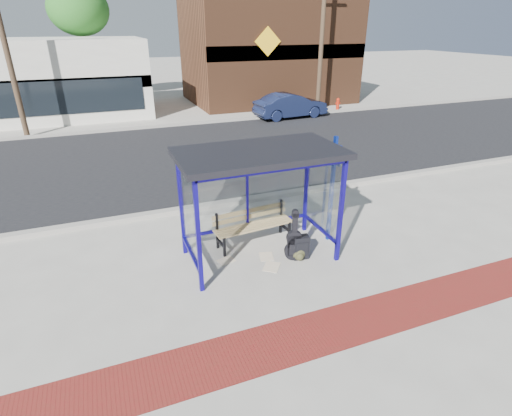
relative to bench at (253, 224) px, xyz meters
name	(u,v)px	position (x,y,z in m)	size (l,w,h in m)	color
ground	(260,256)	(-0.08, -0.61, -0.50)	(120.00, 120.00, 0.00)	#B2ADA0
brick_paver_strip	(318,332)	(-0.08, -3.21, -0.49)	(60.00, 1.00, 0.01)	maroon
curb_near	(221,204)	(-0.08, 2.29, -0.44)	(60.00, 0.25, 0.12)	gray
street_asphalt	(183,155)	(-0.08, 7.39, -0.50)	(60.00, 10.00, 0.00)	black
curb_far	(161,126)	(-0.08, 12.49, -0.44)	(60.00, 0.25, 0.12)	gray
far_sidewalk	(156,119)	(-0.08, 14.39, -0.49)	(60.00, 4.00, 0.01)	#B2ADA0
bus_shelter	(259,166)	(-0.08, -0.54, 1.57)	(3.30, 1.80, 2.42)	#150C86
storefront_brown	(268,49)	(7.92, 17.88, 2.70)	(10.00, 7.08, 6.40)	#59331E
tree_mid	(78,10)	(-3.08, 21.39, 4.95)	(3.60, 3.60, 7.03)	#4C3826
tree_right	(306,13)	(12.42, 21.39, 4.95)	(3.60, 3.60, 7.03)	#4C3826
utility_pole_west	(4,39)	(-6.08, 12.79, 3.61)	(1.60, 0.24, 8.00)	#4C3826
utility_pole_east	(322,36)	(8.92, 12.79, 3.61)	(1.60, 0.24, 8.00)	#4C3826
bench	(253,224)	(0.00, 0.00, 0.00)	(1.90, 0.62, 0.88)	black
guitar_bag	(294,243)	(0.56, -1.00, -0.09)	(0.42, 0.24, 1.12)	black
suitcase	(301,247)	(0.72, -1.02, -0.23)	(0.36, 0.26, 0.59)	black
backpack	(299,253)	(0.66, -1.07, -0.33)	(0.33, 0.31, 0.35)	#33331C
sign_post	(332,184)	(1.73, -0.49, 0.91)	(0.12, 0.31, 2.50)	#0D2695
newspaper_a	(226,261)	(-0.83, -0.53, -0.49)	(0.36, 0.28, 0.01)	white
newspaper_b	(272,267)	(0.00, -1.11, -0.49)	(0.40, 0.32, 0.01)	white
newspaper_c	(266,256)	(0.06, -0.70, -0.49)	(0.37, 0.29, 0.01)	white
parked_car	(291,105)	(6.88, 12.13, 0.16)	(1.39, 4.00, 1.32)	#182145
fire_hydrant	(338,103)	(10.54, 13.20, -0.13)	(0.30, 0.20, 0.68)	red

